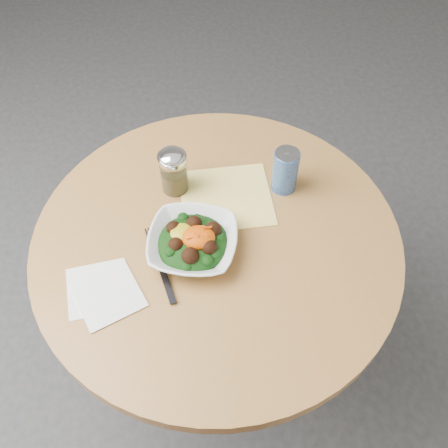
# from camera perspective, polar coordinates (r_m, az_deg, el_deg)

# --- Properties ---
(ground) EXTENTS (6.00, 6.00, 0.00)m
(ground) POSITION_cam_1_polar(r_m,az_deg,el_deg) (1.88, -0.57, -14.81)
(ground) COLOR #303033
(ground) RESTS_ON ground
(table) EXTENTS (0.90, 0.90, 0.75)m
(table) POSITION_cam_1_polar(r_m,az_deg,el_deg) (1.38, -0.76, -6.16)
(table) COLOR black
(table) RESTS_ON ground
(cloth_napkin) EXTENTS (0.25, 0.23, 0.00)m
(cloth_napkin) POSITION_cam_1_polar(r_m,az_deg,el_deg) (1.29, 0.23, 3.04)
(cloth_napkin) COLOR yellow
(cloth_napkin) RESTS_ON table
(paper_napkins) EXTENTS (0.19, 0.19, 0.00)m
(paper_napkins) POSITION_cam_1_polar(r_m,az_deg,el_deg) (1.16, -13.65, -7.54)
(paper_napkins) COLOR white
(paper_napkins) RESTS_ON table
(salad_bowl) EXTENTS (0.24, 0.24, 0.08)m
(salad_bowl) POSITION_cam_1_polar(r_m,az_deg,el_deg) (1.17, -3.58, -2.10)
(salad_bowl) COLOR white
(salad_bowl) RESTS_ON table
(fork) EXTENTS (0.08, 0.22, 0.00)m
(fork) POSITION_cam_1_polar(r_m,az_deg,el_deg) (1.18, -7.33, -4.24)
(fork) COLOR black
(fork) RESTS_ON table
(spice_shaker) EXTENTS (0.07, 0.07, 0.13)m
(spice_shaker) POSITION_cam_1_polar(r_m,az_deg,el_deg) (1.27, -5.79, 6.03)
(spice_shaker) COLOR silver
(spice_shaker) RESTS_ON table
(beverage_can) EXTENTS (0.07, 0.07, 0.13)m
(beverage_can) POSITION_cam_1_polar(r_m,az_deg,el_deg) (1.28, 7.01, 6.09)
(beverage_can) COLOR navy
(beverage_can) RESTS_ON table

